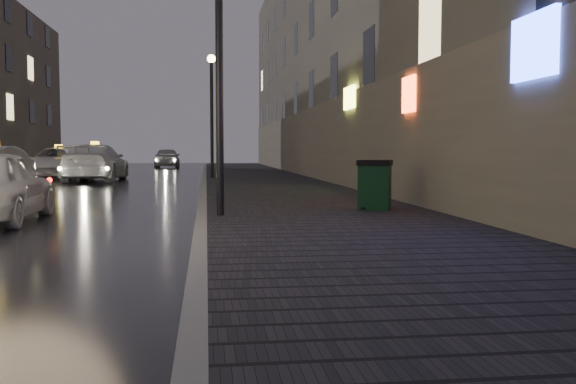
# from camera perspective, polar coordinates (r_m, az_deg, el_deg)

# --- Properties ---
(ground) EXTENTS (120.00, 120.00, 0.00)m
(ground) POSITION_cam_1_polar(r_m,az_deg,el_deg) (6.31, -22.03, -9.06)
(ground) COLOR black
(ground) RESTS_ON ground
(sidewalk) EXTENTS (4.60, 58.00, 0.15)m
(sidewalk) POSITION_cam_1_polar(r_m,az_deg,el_deg) (27.08, -2.39, 1.06)
(sidewalk) COLOR black
(sidewalk) RESTS_ON ground
(curb) EXTENTS (0.20, 58.00, 0.15)m
(curb) POSITION_cam_1_polar(r_m,az_deg,el_deg) (26.98, -7.47, 1.02)
(curb) COLOR slate
(curb) RESTS_ON ground
(building_near) EXTENTS (1.80, 50.00, 13.00)m
(building_near) POSITION_cam_1_polar(r_m,az_deg,el_deg) (31.85, 2.85, 13.07)
(building_near) COLOR #605B54
(building_near) RESTS_ON ground
(lamp_near) EXTENTS (0.36, 0.36, 5.28)m
(lamp_near) POSITION_cam_1_polar(r_m,az_deg,el_deg) (12.14, -6.15, 13.82)
(lamp_near) COLOR black
(lamp_near) RESTS_ON sidewalk
(lamp_far) EXTENTS (0.36, 0.36, 5.28)m
(lamp_far) POSITION_cam_1_polar(r_m,az_deg,el_deg) (28.03, -6.80, 8.11)
(lamp_far) COLOR black
(lamp_far) RESTS_ON sidewalk
(trash_bin) EXTENTS (0.86, 0.86, 1.01)m
(trash_bin) POSITION_cam_1_polar(r_m,az_deg,el_deg) (13.17, 7.72, 0.68)
(trash_bin) COLOR black
(trash_bin) RESTS_ON sidewalk
(taxi_mid) EXTENTS (2.40, 5.54, 1.59)m
(taxi_mid) POSITION_cam_1_polar(r_m,az_deg,el_deg) (29.15, -16.76, 2.51)
(taxi_mid) COLOR silver
(taxi_mid) RESTS_ON ground
(taxi_far) EXTENTS (2.78, 5.44, 1.47)m
(taxi_far) POSITION_cam_1_polar(r_m,az_deg,el_deg) (32.95, -19.69, 2.48)
(taxi_far) COLOR silver
(taxi_far) RESTS_ON ground
(car_far) EXTENTS (1.83, 4.39, 1.49)m
(car_far) POSITION_cam_1_polar(r_m,az_deg,el_deg) (47.93, -10.68, 2.99)
(car_far) COLOR #96969D
(car_far) RESTS_ON ground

